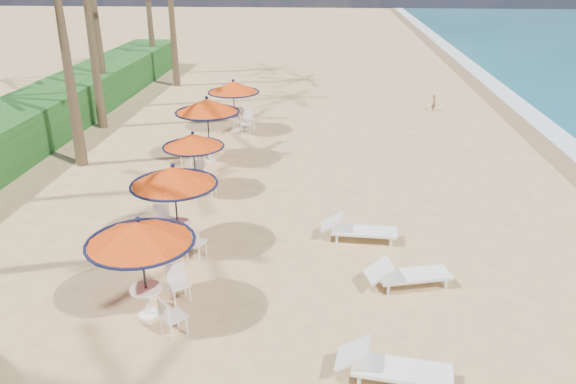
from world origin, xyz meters
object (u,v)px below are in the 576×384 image
at_px(station_1, 173,187).
at_px(lounger_far, 356,229).
at_px(station_2, 193,148).
at_px(lounger_mid, 406,274).
at_px(station_3, 206,112).
at_px(lounger_near, 390,366).
at_px(station_4, 235,93).
at_px(station_0, 144,242).

bearing_deg(station_1, lounger_far, 8.53).
bearing_deg(station_2, lounger_mid, -40.68).
distance_m(station_3, lounger_far, 8.47).
distance_m(lounger_near, lounger_far, 5.70).
bearing_deg(station_4, lounger_mid, -64.11).
xyz_separation_m(station_1, lounger_far, (4.91, 0.74, -1.43)).
xyz_separation_m(station_4, lounger_mid, (6.11, -12.60, -1.41)).
bearing_deg(station_0, station_4, 91.44).
relative_size(station_1, lounger_mid, 1.13).
bearing_deg(lounger_near, station_2, 130.87).
xyz_separation_m(station_1, lounger_near, (5.31, -4.94, -1.42)).
height_order(station_0, lounger_mid, station_0).
height_order(station_3, lounger_far, station_3).
bearing_deg(lounger_far, lounger_mid, -61.62).
height_order(station_3, lounger_mid, station_3).
relative_size(lounger_near, lounger_mid, 1.03).
bearing_deg(station_4, lounger_far, -63.91).
distance_m(station_1, station_4, 11.00).
relative_size(station_2, lounger_far, 1.00).
bearing_deg(station_1, lounger_near, -42.96).
bearing_deg(station_0, lounger_near, -19.03).
distance_m(station_3, lounger_mid, 10.93).
bearing_deg(station_2, lounger_near, -57.25).
height_order(lounger_mid, lounger_far, lounger_far).
height_order(station_3, lounger_near, station_3).
bearing_deg(lounger_near, lounger_far, 102.12).
xyz_separation_m(station_0, lounger_far, (4.67, 3.93, -1.50)).
bearing_deg(lounger_near, station_0, 169.09).
bearing_deg(station_0, station_2, 94.85).
relative_size(station_2, station_4, 0.89).
height_order(station_0, lounger_near, station_0).
relative_size(station_0, station_1, 1.00).
distance_m(station_0, station_4, 14.20).
bearing_deg(lounger_mid, station_3, 113.08).
relative_size(station_1, station_3, 0.95).
relative_size(station_4, lounger_far, 1.12).
bearing_deg(station_3, lounger_near, -63.71).
relative_size(station_0, station_2, 1.14).
bearing_deg(lounger_far, station_4, 119.50).
distance_m(station_2, station_3, 3.15).
bearing_deg(lounger_near, lounger_mid, 86.51).
relative_size(station_2, lounger_near, 0.96).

